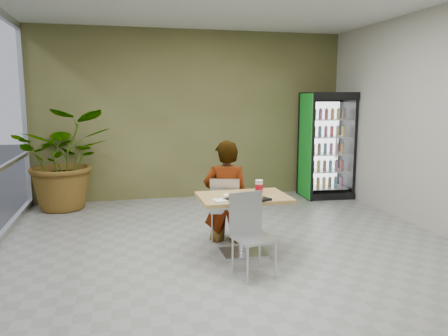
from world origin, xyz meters
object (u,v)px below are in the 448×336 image
at_px(seated_woman, 226,202).
at_px(cafeteria_tray, 247,199).
at_px(soda_cup, 259,187).
at_px(dining_table, 243,213).
at_px(chair_far, 225,204).
at_px(potted_plant, 65,159).
at_px(beverage_fridge, 327,145).
at_px(chair_near, 250,227).

relative_size(seated_woman, cafeteria_tray, 3.61).
bearing_deg(soda_cup, seated_woman, 118.58).
bearing_deg(dining_table, chair_far, 99.90).
bearing_deg(dining_table, potted_plant, 128.90).
relative_size(seated_woman, beverage_fridge, 0.82).
bearing_deg(chair_far, potted_plant, -30.19).
bearing_deg(chair_near, cafeteria_tray, 66.71).
relative_size(chair_far, soda_cup, 5.14).
bearing_deg(seated_woman, chair_near, 105.35).
distance_m(dining_table, beverage_fridge, 3.75).
height_order(dining_table, beverage_fridge, beverage_fridge).
bearing_deg(cafeteria_tray, dining_table, 83.62).
distance_m(chair_far, beverage_fridge, 3.43).
bearing_deg(cafeteria_tray, chair_near, -100.83).
relative_size(chair_near, soda_cup, 5.28).
bearing_deg(potted_plant, cafeteria_tray, -53.79).
relative_size(cafeteria_tray, beverage_fridge, 0.23).
relative_size(dining_table, potted_plant, 0.61).
relative_size(dining_table, chair_far, 1.22).
bearing_deg(potted_plant, seated_woman, -45.56).
distance_m(cafeteria_tray, beverage_fridge, 3.94).
relative_size(dining_table, chair_near, 1.19).
xyz_separation_m(chair_near, soda_cup, (0.31, 0.63, 0.30)).
bearing_deg(dining_table, chair_near, -98.79).
relative_size(cafeteria_tray, potted_plant, 0.26).
distance_m(soda_cup, potted_plant, 3.88).
bearing_deg(soda_cup, chair_near, -115.81).
bearing_deg(dining_table, soda_cup, 16.51).
bearing_deg(soda_cup, cafeteria_tray, -127.17).
distance_m(dining_table, soda_cup, 0.37).
bearing_deg(beverage_fridge, chair_far, -134.95).
distance_m(seated_woman, soda_cup, 0.67).
xyz_separation_m(seated_woman, soda_cup, (0.29, -0.53, 0.30)).
relative_size(chair_far, seated_woman, 0.52).
height_order(seated_woman, soda_cup, seated_woman).
relative_size(seated_woman, potted_plant, 0.95).
bearing_deg(chair_near, dining_table, 68.74).
relative_size(soda_cup, beverage_fridge, 0.08).
relative_size(chair_far, cafeteria_tray, 1.90).
height_order(soda_cup, beverage_fridge, beverage_fridge).
bearing_deg(chair_near, seated_woman, 76.74).
xyz_separation_m(chair_near, beverage_fridge, (2.56, 3.34, 0.49)).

